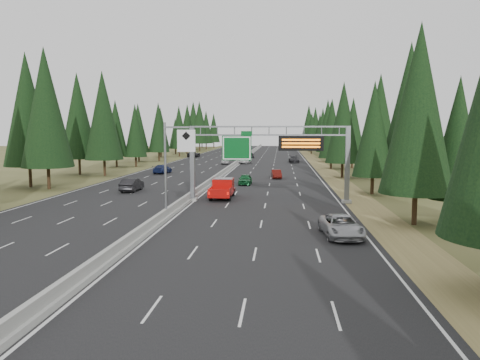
# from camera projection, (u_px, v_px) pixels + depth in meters

# --- Properties ---
(road) EXTENTS (32.00, 260.00, 0.08)m
(road) POSITION_uv_depth(u_px,v_px,m) (233.00, 167.00, 93.51)
(road) COLOR black
(road) RESTS_ON ground
(shoulder_right) EXTENTS (3.60, 260.00, 0.06)m
(shoulder_right) POSITION_uv_depth(u_px,v_px,m) (323.00, 168.00, 91.96)
(shoulder_right) COLOR olive
(shoulder_right) RESTS_ON ground
(shoulder_left) EXTENTS (3.60, 260.00, 0.06)m
(shoulder_left) POSITION_uv_depth(u_px,v_px,m) (146.00, 167.00, 95.05)
(shoulder_left) COLOR #4A4D23
(shoulder_left) RESTS_ON ground
(median_barrier) EXTENTS (0.70, 260.00, 0.85)m
(median_barrier) POSITION_uv_depth(u_px,v_px,m) (233.00, 166.00, 93.47)
(median_barrier) COLOR gray
(median_barrier) RESTS_ON road
(sign_gantry) EXTENTS (16.75, 0.98, 7.80)m
(sign_gantry) POSITION_uv_depth(u_px,v_px,m) (275.00, 152.00, 47.49)
(sign_gantry) COLOR slate
(sign_gantry) RESTS_ON road
(hov_sign_pole) EXTENTS (2.80, 0.50, 8.00)m
(hov_sign_pole) POSITION_uv_depth(u_px,v_px,m) (172.00, 163.00, 38.44)
(hov_sign_pole) COLOR slate
(hov_sign_pole) RESTS_ON road
(tree_row_right) EXTENTS (11.22, 238.59, 18.80)m
(tree_row_right) POSITION_uv_depth(u_px,v_px,m) (357.00, 121.00, 77.06)
(tree_row_right) COLOR black
(tree_row_right) RESTS_ON ground
(tree_row_left) EXTENTS (12.42, 240.60, 18.75)m
(tree_row_left) POSITION_uv_depth(u_px,v_px,m) (110.00, 121.00, 85.91)
(tree_row_left) COLOR black
(tree_row_left) RESTS_ON ground
(silver_minivan) EXTENTS (2.95, 5.55, 1.48)m
(silver_minivan) POSITION_uv_depth(u_px,v_px,m) (341.00, 226.00, 32.42)
(silver_minivan) COLOR #A0A1A5
(silver_minivan) RESTS_ON road
(red_pickup) EXTENTS (2.27, 6.35, 2.07)m
(red_pickup) POSITION_uv_depth(u_px,v_px,m) (223.00, 187.00, 51.18)
(red_pickup) COLOR black
(red_pickup) RESTS_ON road
(car_ahead_green) EXTENTS (1.73, 4.18, 1.42)m
(car_ahead_green) POSITION_uv_depth(u_px,v_px,m) (245.00, 179.00, 63.68)
(car_ahead_green) COLOR #14592A
(car_ahead_green) RESTS_ON road
(car_ahead_dkred) EXTENTS (1.76, 4.13, 1.32)m
(car_ahead_dkred) POSITION_uv_depth(u_px,v_px,m) (276.00, 174.00, 71.80)
(car_ahead_dkred) COLOR #51100B
(car_ahead_dkred) RESTS_ON road
(car_ahead_dkgrey) EXTENTS (2.46, 5.46, 1.55)m
(car_ahead_dkgrey) POSITION_uv_depth(u_px,v_px,m) (294.00, 159.00, 106.79)
(car_ahead_dkgrey) COLOR black
(car_ahead_dkgrey) RESTS_ON road
(car_ahead_white) EXTENTS (3.08, 5.71, 1.52)m
(car_ahead_white) POSITION_uv_depth(u_px,v_px,m) (245.00, 160.00, 104.19)
(car_ahead_white) COLOR silver
(car_ahead_white) RESTS_ON road
(car_ahead_far) EXTENTS (2.07, 4.32, 1.42)m
(car_ahead_far) POSITION_uv_depth(u_px,v_px,m) (251.00, 155.00, 124.99)
(car_ahead_far) COLOR black
(car_ahead_far) RESTS_ON road
(car_onc_near) EXTENTS (1.70, 4.85, 1.60)m
(car_onc_near) POSITION_uv_depth(u_px,v_px,m) (132.00, 185.00, 56.69)
(car_onc_near) COLOR black
(car_onc_near) RESTS_ON road
(car_onc_blue) EXTENTS (2.51, 5.31, 1.50)m
(car_onc_blue) POSITION_uv_depth(u_px,v_px,m) (162.00, 169.00, 80.17)
(car_onc_blue) COLOR #16214E
(car_onc_blue) RESTS_ON road
(car_onc_white) EXTENTS (1.93, 4.33, 1.45)m
(car_onc_white) POSITION_uv_depth(u_px,v_px,m) (225.00, 161.00, 102.06)
(car_onc_white) COLOR #B8B8B8
(car_onc_white) RESTS_ON road
(car_onc_far) EXTENTS (2.92, 5.93, 1.62)m
(car_onc_far) POSITION_uv_depth(u_px,v_px,m) (194.00, 154.00, 129.10)
(car_onc_far) COLOR black
(car_onc_far) RESTS_ON road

